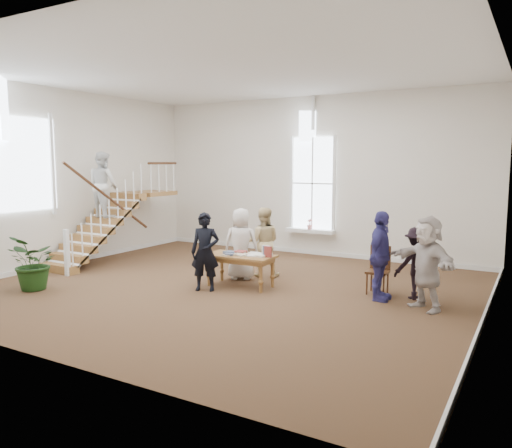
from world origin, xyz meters
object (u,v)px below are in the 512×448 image
Objects in this scene: library_table at (241,258)px; woman_cluster_c at (427,263)px; side_chair at (379,267)px; floor_plant at (34,263)px; police_officer at (205,252)px; elderly_woman at (241,244)px; person_yellow at (263,242)px; woman_cluster_b at (417,263)px; woman_cluster_a at (380,256)px.

library_table is 0.87× the size of woman_cluster_c.
floor_plant is at bearing -153.45° from side_chair.
woman_cluster_c reaches higher than floor_plant.
police_officer is 1.69× the size of side_chair.
elderly_woman reaches higher than person_yellow.
police_officer is at bearing -126.95° from library_table.
person_yellow is (0.30, 0.50, -0.01)m from elderly_woman.
woman_cluster_b is 0.83× the size of woman_cluster_c.
woman_cluster_b is 7.75m from floor_plant.
side_chair is at bearing 28.08° from floor_plant.
person_yellow reaches higher than library_table.
woman_cluster_a is 0.65m from side_chair.
floor_plant is at bearing -16.62° from woman_cluster_b.
police_officer reaches higher than elderly_woman.
police_officer is 1.01× the size of person_yellow.
woman_cluster_b is 1.22× the size of floor_plant.
person_yellow is at bearing -141.77° from elderly_woman.
woman_cluster_c is (3.78, 0.21, 0.25)m from library_table.
side_chair is (-1.07, 0.73, -0.32)m from woman_cluster_c.
woman_cluster_c is at bearing 73.31° from woman_cluster_b.
side_chair is (3.07, 0.35, -0.28)m from elderly_woman.
floor_plant is at bearing -147.73° from library_table.
library_table is 0.92× the size of person_yellow.
library_table is at bearing -162.37° from side_chair.
library_table is 0.92× the size of elderly_woman.
woman_cluster_a reaches higher than person_yellow.
police_officer is 1.40× the size of floor_plant.
woman_cluster_a is 1.49× the size of floor_plant.
elderly_woman is 3.10m from side_chair.
elderly_woman reaches higher than floor_plant.
floor_plant is (-3.09, -1.74, -0.23)m from police_officer.
library_table is 0.83m from police_officer.
library_table is 0.73m from elderly_woman.
woman_cluster_a reaches higher than side_chair.
police_officer reaches higher than woman_cluster_b.
floor_plant is at bearing 22.37° from elderly_woman.
elderly_woman is 1.15× the size of woman_cluster_b.
woman_cluster_c is at bearing 19.56° from floor_plant.
woman_cluster_b is (3.84, 0.26, -0.10)m from elderly_woman.
library_table is at bearing 97.54° from woman_cluster_a.
police_officer is 3.55m from floor_plant.
floor_plant is (-6.43, -2.80, -0.29)m from woman_cluster_a.
elderly_woman is 0.58m from person_yellow.
woman_cluster_a is 1.22× the size of woman_cluster_b.
elderly_woman is 0.94× the size of woman_cluster_a.
police_officer reaches higher than person_yellow.
person_yellow is 3.94m from woman_cluster_c.
elderly_woman is (-0.36, 0.59, 0.20)m from library_table.
elderly_woman is at bearing 86.19° from woman_cluster_a.
woman_cluster_b reaches higher than side_chair.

